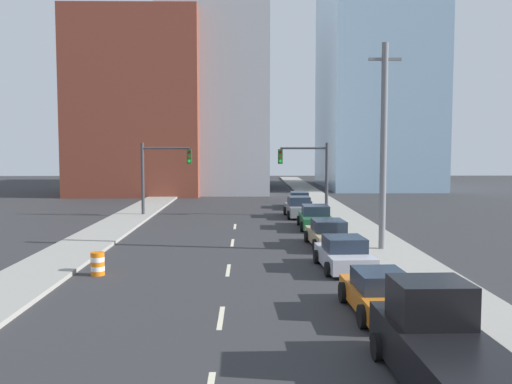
% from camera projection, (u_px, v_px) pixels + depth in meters
% --- Properties ---
extents(sidewalk_left, '(2.98, 92.52, 0.18)m').
position_uv_depth(sidewalk_left, '(148.00, 206.00, 49.66)').
color(sidewalk_left, gray).
rests_on(sidewalk_left, ground).
extents(sidewalk_right, '(2.98, 92.52, 0.18)m').
position_uv_depth(sidewalk_right, '(327.00, 206.00, 49.90)').
color(sidewalk_right, gray).
rests_on(sidewalk_right, ground).
extents(lane_stripe_at_14m, '(0.16, 2.40, 0.01)m').
position_uv_depth(lane_stripe_at_14m, '(221.00, 317.00, 17.52)').
color(lane_stripe_at_14m, beige).
rests_on(lane_stripe_at_14m, ground).
extents(lane_stripe_at_21m, '(0.16, 2.40, 0.01)m').
position_uv_depth(lane_stripe_at_21m, '(228.00, 270.00, 24.26)').
color(lane_stripe_at_21m, beige).
rests_on(lane_stripe_at_21m, ground).
extents(lane_stripe_at_28m, '(0.16, 2.40, 0.01)m').
position_uv_depth(lane_stripe_at_28m, '(232.00, 243.00, 31.21)').
color(lane_stripe_at_28m, beige).
rests_on(lane_stripe_at_28m, ground).
extents(lane_stripe_at_34m, '(0.16, 2.40, 0.01)m').
position_uv_depth(lane_stripe_at_34m, '(235.00, 226.00, 37.53)').
color(lane_stripe_at_34m, beige).
rests_on(lane_stripe_at_34m, ground).
extents(building_brick_left, '(14.00, 16.00, 19.63)m').
position_uv_depth(building_brick_left, '(142.00, 107.00, 65.09)').
color(building_brick_left, brown).
rests_on(building_brick_left, ground).
extents(building_office_center, '(12.00, 20.00, 26.43)m').
position_uv_depth(building_office_center, '(217.00, 81.00, 68.94)').
color(building_office_center, '#A8A8AD').
rests_on(building_office_center, ground).
extents(building_glass_right, '(13.00, 20.00, 26.42)m').
position_uv_depth(building_glass_right, '(375.00, 85.00, 73.24)').
color(building_glass_right, '#8CADC6').
rests_on(building_glass_right, ground).
extents(traffic_signal_left, '(3.81, 0.35, 5.54)m').
position_uv_depth(traffic_signal_left, '(158.00, 169.00, 42.74)').
color(traffic_signal_left, '#38383D').
rests_on(traffic_signal_left, ground).
extents(traffic_signal_right, '(3.81, 0.35, 5.54)m').
position_uv_depth(traffic_signal_right, '(312.00, 169.00, 42.92)').
color(traffic_signal_right, '#38383D').
rests_on(traffic_signal_right, ground).
extents(utility_pole_right_mid, '(1.60, 0.32, 10.30)m').
position_uv_depth(utility_pole_right_mid, '(383.00, 146.00, 28.08)').
color(utility_pole_right_mid, slate).
rests_on(utility_pole_right_mid, ground).
extents(traffic_barrel, '(0.56, 0.56, 0.95)m').
position_uv_depth(traffic_barrel, '(98.00, 264.00, 23.27)').
color(traffic_barrel, orange).
rests_on(traffic_barrel, ground).
extents(pickup_truck_black, '(2.29, 5.33, 2.19)m').
position_uv_depth(pickup_truck_black, '(439.00, 346.00, 12.52)').
color(pickup_truck_black, black).
rests_on(pickup_truck_black, ground).
extents(sedan_orange, '(2.12, 4.49, 1.36)m').
position_uv_depth(sedan_orange, '(380.00, 294.00, 17.87)').
color(sedan_orange, orange).
rests_on(sedan_orange, ground).
extents(sedan_silver, '(2.31, 4.35, 1.41)m').
position_uv_depth(sedan_silver, '(344.00, 255.00, 24.37)').
color(sedan_silver, '#B2B2BC').
rests_on(sedan_silver, ground).
extents(sedan_tan, '(2.26, 4.69, 1.41)m').
position_uv_depth(sedan_tan, '(328.00, 234.00, 29.96)').
color(sedan_tan, tan).
rests_on(sedan_tan, ground).
extents(sedan_green, '(2.23, 4.81, 1.49)m').
position_uv_depth(sedan_green, '(315.00, 218.00, 36.70)').
color(sedan_green, '#1E6033').
rests_on(sedan_green, ground).
extents(sedan_gray, '(2.12, 4.32, 1.55)m').
position_uv_depth(sedan_gray, '(299.00, 208.00, 42.51)').
color(sedan_gray, slate).
rests_on(sedan_gray, ground).
extents(sedan_teal, '(2.22, 4.84, 1.37)m').
position_uv_depth(sedan_teal, '(299.00, 200.00, 49.06)').
color(sedan_teal, '#196B75').
rests_on(sedan_teal, ground).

